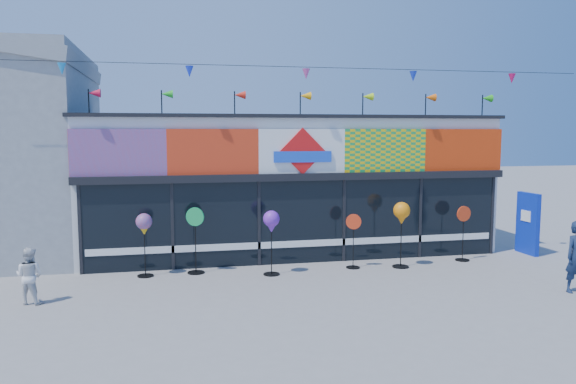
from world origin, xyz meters
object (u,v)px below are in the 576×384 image
object	(u,v)px
spinner_0	(144,226)
spinner_4	(402,215)
blue_sign	(528,223)
spinner_5	(463,232)
child	(29,276)
spinner_3	(353,240)
spinner_2	(271,224)
spinner_1	(195,239)

from	to	relation	value
spinner_0	spinner_4	distance (m)	6.69
blue_sign	spinner_5	world-z (taller)	blue_sign
spinner_5	spinner_0	bearing A→B (deg)	179.41
spinner_5	child	world-z (taller)	spinner_5
blue_sign	spinner_3	xyz separation A→B (m)	(-5.62, -0.57, -0.15)
spinner_0	child	bearing A→B (deg)	-142.26
spinner_0	spinner_4	xyz separation A→B (m)	(6.68, -0.45, 0.13)
spinner_4	spinner_2	bearing A→B (deg)	-179.09
spinner_3	spinner_2	bearing A→B (deg)	-173.82
child	spinner_4	bearing A→B (deg)	-152.66
spinner_0	spinner_4	size ratio (longest dim) A/B	0.91
spinner_0	child	size ratio (longest dim) A/B	1.33
blue_sign	spinner_1	xyz separation A→B (m)	(-9.76, -0.25, -0.01)
spinner_2	spinner_5	xyz separation A→B (m)	(5.56, 0.42, -0.50)
blue_sign	spinner_4	world-z (taller)	blue_sign
spinner_0	spinner_5	size ratio (longest dim) A/B	1.03
spinner_2	spinner_4	bearing A→B (deg)	0.91
spinner_1	spinner_2	world-z (taller)	spinner_1
spinner_3	spinner_5	bearing A→B (deg)	2.98
spinner_1	spinner_5	size ratio (longest dim) A/B	1.10
spinner_3	spinner_4	world-z (taller)	spinner_4
spinner_1	spinner_4	distance (m)	5.46
spinner_3	spinner_0	bearing A→B (deg)	177.22
spinner_1	spinner_5	world-z (taller)	spinner_1
spinner_2	spinner_4	size ratio (longest dim) A/B	0.94
spinner_5	spinner_4	bearing A→B (deg)	-169.90
blue_sign	spinner_5	bearing A→B (deg)	-172.64
spinner_3	spinner_4	size ratio (longest dim) A/B	0.83
blue_sign	spinner_4	size ratio (longest dim) A/B	1.04
blue_sign	spinner_1	size ratio (longest dim) A/B	1.07
spinner_5	blue_sign	bearing A→B (deg)	9.75
spinner_0	spinner_2	bearing A→B (deg)	-9.18
spinner_1	child	size ratio (longest dim) A/B	1.42
spinner_1	spinner_4	xyz separation A→B (m)	(5.42, -0.51, 0.51)
spinner_0	spinner_3	size ratio (longest dim) A/B	1.10
spinner_0	spinner_5	bearing A→B (deg)	-0.59
spinner_5	child	size ratio (longest dim) A/B	1.29
spinner_5	child	bearing A→B (deg)	-171.25
blue_sign	spinner_2	bearing A→B (deg)	-176.48
spinner_1	spinner_5	xyz separation A→B (m)	(7.44, -0.15, -0.08)
spinner_2	child	distance (m)	5.64
spinner_3	spinner_1	bearing A→B (deg)	175.55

